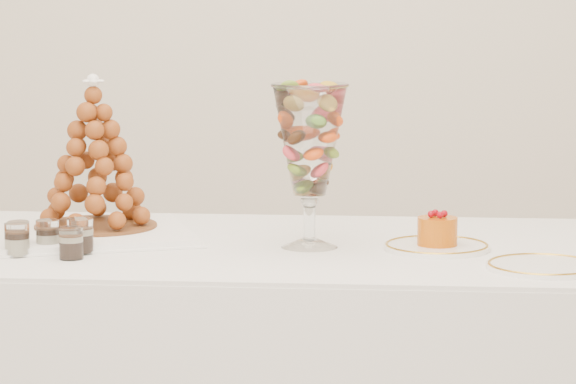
{
  "coord_description": "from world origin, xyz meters",
  "views": [
    {
      "loc": [
        0.28,
        -2.65,
        1.36
      ],
      "look_at": [
        0.1,
        0.22,
        0.94
      ],
      "focal_mm": 85.0,
      "sensor_mm": 36.0,
      "label": 1
    }
  ],
  "objects": [
    {
      "name": "lace_tray",
      "position": [
        -0.41,
        0.43,
        0.81
      ],
      "size": [
        0.63,
        0.55,
        0.02
      ],
      "primitive_type": "cube",
      "rotation": [
        0.0,
        0.0,
        0.33
      ],
      "color": "white",
      "rests_on": "buffet_table"
    },
    {
      "name": "macaron_vase",
      "position": [
        0.14,
        0.36,
        1.03
      ],
      "size": [
        0.17,
        0.17,
        0.36
      ],
      "color": "white",
      "rests_on": "buffet_table"
    },
    {
      "name": "cake_plate",
      "position": [
        0.42,
        0.35,
        0.8
      ],
      "size": [
        0.24,
        0.24,
        0.01
      ],
      "primitive_type": "cylinder",
      "color": "white",
      "rests_on": "buffet_table"
    },
    {
      "name": "spare_plate",
      "position": [
        0.63,
        0.14,
        0.8
      ],
      "size": [
        0.24,
        0.24,
        0.01
      ],
      "primitive_type": "cylinder",
      "color": "white",
      "rests_on": "buffet_table"
    },
    {
      "name": "verrine_a",
      "position": [
        -0.5,
        0.28,
        0.83
      ],
      "size": [
        0.05,
        0.05,
        0.06
      ],
      "primitive_type": "cylinder",
      "rotation": [
        0.0,
        0.0,
        0.13
      ],
      "color": "white",
      "rests_on": "buffet_table"
    },
    {
      "name": "verrine_b",
      "position": [
        -0.44,
        0.28,
        0.83
      ],
      "size": [
        0.06,
        0.06,
        0.07
      ],
      "primitive_type": "cylinder",
      "rotation": [
        0.0,
        0.0,
        0.28
      ],
      "color": "white",
      "rests_on": "buffet_table"
    },
    {
      "name": "verrine_c",
      "position": [
        -0.36,
        0.25,
        0.84
      ],
      "size": [
        0.06,
        0.06,
        0.08
      ],
      "primitive_type": "cylinder",
      "rotation": [
        0.0,
        0.0,
        -0.01
      ],
      "color": "white",
      "rests_on": "buffet_table"
    },
    {
      "name": "verrine_d",
      "position": [
        -0.49,
        0.21,
        0.83
      ],
      "size": [
        0.06,
        0.06,
        0.07
      ],
      "primitive_type": "cylinder",
      "rotation": [
        0.0,
        0.0,
        -0.04
      ],
      "color": "white",
      "rests_on": "buffet_table"
    },
    {
      "name": "verrine_e",
      "position": [
        -0.36,
        0.19,
        0.83
      ],
      "size": [
        0.07,
        0.07,
        0.07
      ],
      "primitive_type": "cylinder",
      "rotation": [
        0.0,
        0.0,
        -0.34
      ],
      "color": "white",
      "rests_on": "buffet_table"
    },
    {
      "name": "croquembouche",
      "position": [
        -0.37,
        0.49,
        0.99
      ],
      "size": [
        0.29,
        0.29,
        0.36
      ],
      "rotation": [
        0.0,
        0.0,
        -0.09
      ],
      "color": "brown",
      "rests_on": "lace_tray"
    },
    {
      "name": "mousse_cake",
      "position": [
        0.43,
        0.34,
        0.84
      ],
      "size": [
        0.09,
        0.09,
        0.08
      ],
      "color": "#C25609",
      "rests_on": "cake_plate"
    }
  ]
}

